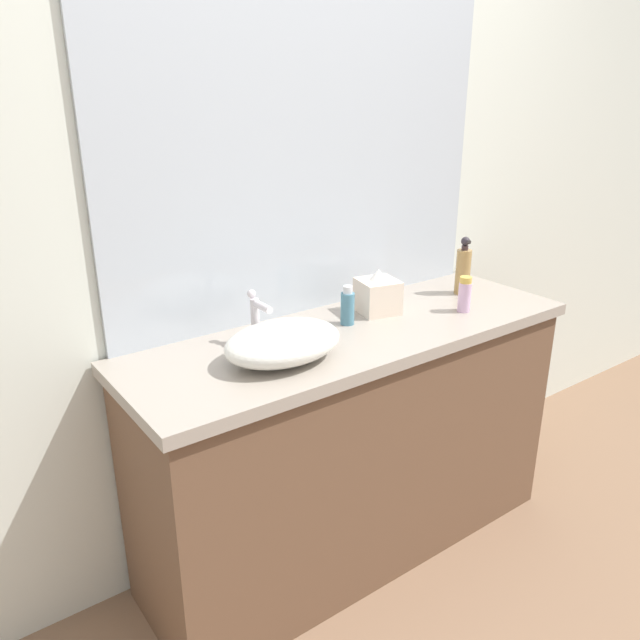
# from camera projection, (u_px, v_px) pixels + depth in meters

# --- Properties ---
(ground_plane) EXTENTS (6.00, 6.00, 0.02)m
(ground_plane) POSITION_uv_depth(u_px,v_px,m) (421.00, 617.00, 2.14)
(ground_plane) COLOR #806148
(ground_plane) RESTS_ON ground
(bathroom_wall_rear) EXTENTS (6.00, 0.06, 2.60)m
(bathroom_wall_rear) POSITION_uv_depth(u_px,v_px,m) (295.00, 200.00, 2.22)
(bathroom_wall_rear) COLOR silver
(bathroom_wall_rear) RESTS_ON ground
(vanity_counter) EXTENTS (1.63, 0.54, 0.90)m
(vanity_counter) POSITION_uv_depth(u_px,v_px,m) (353.00, 443.00, 2.31)
(vanity_counter) COLOR brown
(vanity_counter) RESTS_ON ground
(wall_mirror_panel) EXTENTS (1.53, 0.01, 1.26)m
(wall_mirror_panel) POSITION_uv_depth(u_px,v_px,m) (309.00, 133.00, 2.13)
(wall_mirror_panel) COLOR #B2BCC6
(wall_mirror_panel) RESTS_ON vanity_counter
(sink_basin) EXTENTS (0.38, 0.27, 0.12)m
(sink_basin) POSITION_uv_depth(u_px,v_px,m) (283.00, 342.00, 1.90)
(sink_basin) COLOR silver
(sink_basin) RESTS_ON vanity_counter
(faucet) EXTENTS (0.03, 0.12, 0.18)m
(faucet) POSITION_uv_depth(u_px,v_px,m) (257.00, 314.00, 2.00)
(faucet) COLOR silver
(faucet) RESTS_ON vanity_counter
(soap_dispenser) EXTENTS (0.06, 0.06, 0.23)m
(soap_dispenser) POSITION_uv_depth(u_px,v_px,m) (463.00, 269.00, 2.48)
(soap_dispenser) COLOR #A58048
(soap_dispenser) RESTS_ON vanity_counter
(lotion_bottle) EXTENTS (0.05, 0.05, 0.14)m
(lotion_bottle) POSITION_uv_depth(u_px,v_px,m) (348.00, 307.00, 2.18)
(lotion_bottle) COLOR teal
(lotion_bottle) RESTS_ON vanity_counter
(perfume_bottle) EXTENTS (0.05, 0.05, 0.13)m
(perfume_bottle) POSITION_uv_depth(u_px,v_px,m) (465.00, 295.00, 2.30)
(perfume_bottle) COLOR #D0A8CE
(perfume_bottle) RESTS_ON vanity_counter
(tissue_box) EXTENTS (0.16, 0.16, 0.16)m
(tissue_box) POSITION_uv_depth(u_px,v_px,m) (378.00, 294.00, 2.29)
(tissue_box) COLOR beige
(tissue_box) RESTS_ON vanity_counter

